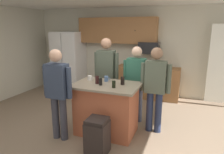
{
  "coord_description": "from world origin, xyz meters",
  "views": [
    {
      "loc": [
        1.68,
        -3.32,
        2.01
      ],
      "look_at": [
        0.28,
        0.38,
        1.05
      ],
      "focal_mm": 32.8,
      "sensor_mm": 36.0,
      "label": 1
    }
  ],
  "objects_px": {
    "person_host_foreground": "(155,85)",
    "mug_ceramic_white": "(106,79)",
    "microwave_over_range": "(149,48)",
    "person_guest_right": "(136,79)",
    "refrigerator": "(69,61)",
    "glass_stout_tall": "(97,80)",
    "glass_short_whisky": "(123,81)",
    "glass_pilsner": "(101,82)",
    "trash_bin": "(97,136)",
    "kitchen_island": "(106,108)",
    "person_guest_left": "(58,89)",
    "person_elder_center": "(106,72)",
    "glass_dark_ale": "(114,84)",
    "mug_blue_stoneware": "(90,78)"
  },
  "relations": [
    {
      "from": "person_host_foreground",
      "to": "mug_blue_stoneware",
      "type": "distance_m",
      "value": 1.29
    },
    {
      "from": "microwave_over_range",
      "to": "glass_dark_ale",
      "type": "bearing_deg",
      "value": -92.57
    },
    {
      "from": "person_elder_center",
      "to": "mug_ceramic_white",
      "type": "bearing_deg",
      "value": 0.02
    },
    {
      "from": "glass_pilsner",
      "to": "person_guest_left",
      "type": "bearing_deg",
      "value": -145.81
    },
    {
      "from": "glass_stout_tall",
      "to": "mug_blue_stoneware",
      "type": "height_order",
      "value": "glass_stout_tall"
    },
    {
      "from": "person_elder_center",
      "to": "person_host_foreground",
      "type": "xyz_separation_m",
      "value": [
        1.15,
        -0.37,
        -0.09
      ]
    },
    {
      "from": "person_host_foreground",
      "to": "refrigerator",
      "type": "bearing_deg",
      "value": -55.06
    },
    {
      "from": "glass_pilsner",
      "to": "mug_ceramic_white",
      "type": "height_order",
      "value": "glass_pilsner"
    },
    {
      "from": "person_elder_center",
      "to": "glass_pilsner",
      "type": "relative_size",
      "value": 13.92
    },
    {
      "from": "microwave_over_range",
      "to": "glass_pilsner",
      "type": "xyz_separation_m",
      "value": [
        -0.4,
        -2.51,
        -0.41
      ]
    },
    {
      "from": "kitchen_island",
      "to": "person_guest_right",
      "type": "relative_size",
      "value": 0.75
    },
    {
      "from": "person_guest_right",
      "to": "microwave_over_range",
      "type": "bearing_deg",
      "value": -148.54
    },
    {
      "from": "microwave_over_range",
      "to": "glass_pilsner",
      "type": "bearing_deg",
      "value": -99.07
    },
    {
      "from": "glass_dark_ale",
      "to": "glass_pilsner",
      "type": "xyz_separation_m",
      "value": [
        -0.28,
        0.07,
        0.0
      ]
    },
    {
      "from": "refrigerator",
      "to": "person_guest_right",
      "type": "relative_size",
      "value": 1.15
    },
    {
      "from": "refrigerator",
      "to": "glass_stout_tall",
      "type": "height_order",
      "value": "refrigerator"
    },
    {
      "from": "microwave_over_range",
      "to": "mug_ceramic_white",
      "type": "bearing_deg",
      "value": -100.22
    },
    {
      "from": "kitchen_island",
      "to": "mug_ceramic_white",
      "type": "xyz_separation_m",
      "value": [
        -0.08,
        0.19,
        0.54
      ]
    },
    {
      "from": "glass_short_whisky",
      "to": "glass_pilsner",
      "type": "relative_size",
      "value": 1.15
    },
    {
      "from": "kitchen_island",
      "to": "trash_bin",
      "type": "xyz_separation_m",
      "value": [
        0.13,
        -0.7,
        -0.19
      ]
    },
    {
      "from": "person_guest_right",
      "to": "person_host_foreground",
      "type": "xyz_separation_m",
      "value": [
        0.46,
        -0.34,
        0.02
      ]
    },
    {
      "from": "mug_blue_stoneware",
      "to": "person_host_foreground",
      "type": "bearing_deg",
      "value": 9.46
    },
    {
      "from": "glass_stout_tall",
      "to": "trash_bin",
      "type": "relative_size",
      "value": 0.25
    },
    {
      "from": "glass_dark_ale",
      "to": "refrigerator",
      "type": "bearing_deg",
      "value": 135.23
    },
    {
      "from": "glass_dark_ale",
      "to": "mug_ceramic_white",
      "type": "xyz_separation_m",
      "value": [
        -0.29,
        0.36,
        -0.01
      ]
    },
    {
      "from": "microwave_over_range",
      "to": "person_guest_right",
      "type": "height_order",
      "value": "person_guest_right"
    },
    {
      "from": "microwave_over_range",
      "to": "person_elder_center",
      "type": "distance_m",
      "value": 1.84
    },
    {
      "from": "person_elder_center",
      "to": "glass_short_whisky",
      "type": "relative_size",
      "value": 12.14
    },
    {
      "from": "kitchen_island",
      "to": "mug_blue_stoneware",
      "type": "xyz_separation_m",
      "value": [
        -0.42,
        0.15,
        0.53
      ]
    },
    {
      "from": "person_elder_center",
      "to": "glass_pilsner",
      "type": "distance_m",
      "value": 0.85
    },
    {
      "from": "microwave_over_range",
      "to": "person_elder_center",
      "type": "height_order",
      "value": "person_elder_center"
    },
    {
      "from": "refrigerator",
      "to": "person_guest_left",
      "type": "height_order",
      "value": "refrigerator"
    },
    {
      "from": "person_guest_left",
      "to": "glass_stout_tall",
      "type": "bearing_deg",
      "value": 6.71
    },
    {
      "from": "refrigerator",
      "to": "mug_blue_stoneware",
      "type": "bearing_deg",
      "value": -49.12
    },
    {
      "from": "refrigerator",
      "to": "microwave_over_range",
      "type": "xyz_separation_m",
      "value": [
        2.6,
        0.12,
        0.51
      ]
    },
    {
      "from": "mug_blue_stoneware",
      "to": "trash_bin",
      "type": "height_order",
      "value": "mug_blue_stoneware"
    },
    {
      "from": "microwave_over_range",
      "to": "glass_stout_tall",
      "type": "relative_size",
      "value": 3.73
    },
    {
      "from": "glass_pilsner",
      "to": "mug_ceramic_white",
      "type": "distance_m",
      "value": 0.28
    },
    {
      "from": "person_guest_left",
      "to": "trash_bin",
      "type": "height_order",
      "value": "person_guest_left"
    },
    {
      "from": "person_host_foreground",
      "to": "mug_ceramic_white",
      "type": "relative_size",
      "value": 13.33
    },
    {
      "from": "microwave_over_range",
      "to": "mug_blue_stoneware",
      "type": "relative_size",
      "value": 4.23
    },
    {
      "from": "person_host_foreground",
      "to": "glass_dark_ale",
      "type": "distance_m",
      "value": 0.84
    },
    {
      "from": "glass_short_whisky",
      "to": "glass_stout_tall",
      "type": "xyz_separation_m",
      "value": [
        -0.47,
        -0.11,
        0.0
      ]
    },
    {
      "from": "microwave_over_range",
      "to": "person_host_foreground",
      "type": "xyz_separation_m",
      "value": [
        0.53,
        -2.05,
        -0.49
      ]
    },
    {
      "from": "mug_blue_stoneware",
      "to": "glass_pilsner",
      "type": "height_order",
      "value": "glass_pilsner"
    },
    {
      "from": "mug_blue_stoneware",
      "to": "glass_short_whisky",
      "type": "bearing_deg",
      "value": -5.92
    },
    {
      "from": "person_host_foreground",
      "to": "mug_ceramic_white",
      "type": "xyz_separation_m",
      "value": [
        -0.93,
        -0.17,
        0.08
      ]
    },
    {
      "from": "mug_ceramic_white",
      "to": "person_host_foreground",
      "type": "bearing_deg",
      "value": 10.57
    },
    {
      "from": "person_guest_left",
      "to": "glass_short_whisky",
      "type": "bearing_deg",
      "value": -5.19
    },
    {
      "from": "glass_pilsner",
      "to": "mug_ceramic_white",
      "type": "bearing_deg",
      "value": 90.24
    }
  ]
}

